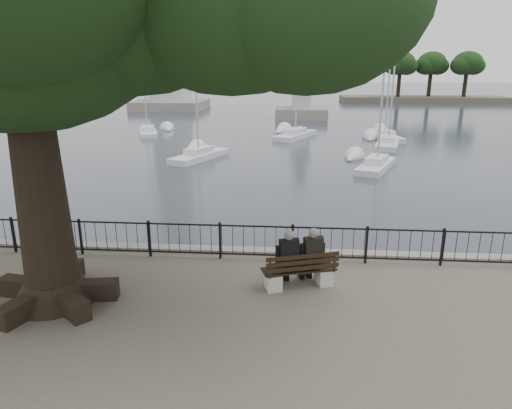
# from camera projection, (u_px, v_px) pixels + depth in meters

# --- Properties ---
(harbor) EXTENTS (260.00, 260.00, 1.20)m
(harbor) POSITION_uv_depth(u_px,v_px,m) (257.00, 268.00, 13.33)
(harbor) COLOR slate
(harbor) RESTS_ON ground
(railing) EXTENTS (22.06, 0.06, 1.00)m
(railing) POSITION_uv_depth(u_px,v_px,m) (256.00, 241.00, 12.55)
(railing) COLOR black
(railing) RESTS_ON ground
(bench) EXTENTS (1.88, 1.06, 0.95)m
(bench) POSITION_uv_depth(u_px,v_px,m) (299.00, 274.00, 11.02)
(bench) COLOR #A3A197
(bench) RESTS_ON ground
(person_left) EXTENTS (0.59, 0.82, 1.50)m
(person_left) POSITION_uv_depth(u_px,v_px,m) (287.00, 260.00, 10.95)
(person_left) COLOR black
(person_left) RESTS_ON ground
(person_right) EXTENTS (0.59, 0.82, 1.50)m
(person_right) POSITION_uv_depth(u_px,v_px,m) (311.00, 258.00, 11.08)
(person_right) COLOR black
(person_right) RESTS_ON ground
(lighthouse) EXTENTS (10.49, 10.49, 31.95)m
(lighthouse) POSITION_uv_depth(u_px,v_px,m) (167.00, 16.00, 67.30)
(lighthouse) COLOR slate
(lighthouse) RESTS_ON ground
(lion_monument) EXTENTS (6.37, 6.37, 9.30)m
(lion_monument) POSITION_uv_depth(u_px,v_px,m) (302.00, 99.00, 57.46)
(lion_monument) COLOR slate
(lion_monument) RESTS_ON ground
(sailboat_b) EXTENTS (3.54, 5.70, 11.16)m
(sailboat_b) POSITION_uv_depth(u_px,v_px,m) (199.00, 154.00, 31.88)
(sailboat_b) COLOR silver
(sailboat_b) RESTS_ON ground
(sailboat_c) EXTENTS (3.35, 5.43, 11.08)m
(sailboat_c) POSITION_uv_depth(u_px,v_px,m) (376.00, 164.00, 28.72)
(sailboat_c) COLOR silver
(sailboat_c) RESTS_ON ground
(sailboat_d) EXTENTS (2.99, 6.15, 10.82)m
(sailboat_d) POSITION_uv_depth(u_px,v_px,m) (387.00, 143.00, 37.04)
(sailboat_d) COLOR silver
(sailboat_d) RESTS_ON ground
(sailboat_e) EXTENTS (3.26, 5.65, 12.94)m
(sailboat_e) POSITION_uv_depth(u_px,v_px,m) (148.00, 131.00, 43.55)
(sailboat_e) COLOR silver
(sailboat_e) RESTS_ON ground
(sailboat_f) EXTENTS (4.08, 6.33, 11.90)m
(sailboat_f) POSITION_uv_depth(u_px,v_px,m) (295.00, 134.00, 41.63)
(sailboat_f) COLOR silver
(sailboat_f) RESTS_ON ground
(sailboat_g) EXTENTS (2.72, 6.18, 11.11)m
(sailboat_g) POSITION_uv_depth(u_px,v_px,m) (384.00, 135.00, 41.00)
(sailboat_g) COLOR silver
(sailboat_g) RESTS_ON ground
(far_shore) EXTENTS (30.00, 8.60, 9.18)m
(far_shore) POSITION_uv_depth(u_px,v_px,m) (428.00, 80.00, 83.40)
(far_shore) COLOR #48443B
(far_shore) RESTS_ON ground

